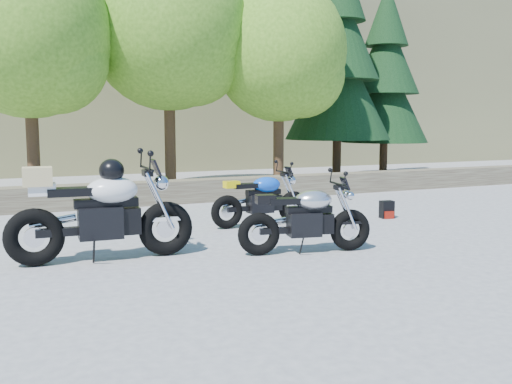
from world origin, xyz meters
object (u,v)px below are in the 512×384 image
blue_bike (262,200)px  backpack (387,210)px  silver_bike (306,220)px  white_bike (101,211)px

blue_bike → backpack: bearing=-7.7°
silver_bike → backpack: size_ratio=5.77×
white_bike → blue_bike: white_bike is taller
white_bike → backpack: 5.53m
silver_bike → white_bike: (-2.61, 0.70, 0.18)m
blue_bike → backpack: size_ratio=5.67×
blue_bike → backpack: (2.45, -0.27, -0.29)m
blue_bike → white_bike: bearing=-155.6°
white_bike → blue_bike: (2.93, 1.42, -0.19)m
white_bike → silver_bike: bearing=-11.8°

